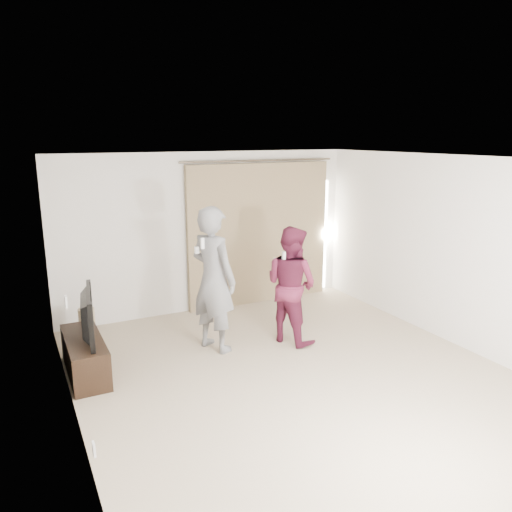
{
  "coord_description": "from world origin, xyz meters",
  "views": [
    {
      "loc": [
        -2.92,
        -4.78,
        2.86
      ],
      "look_at": [
        0.09,
        1.2,
        1.22
      ],
      "focal_mm": 35.0,
      "sensor_mm": 36.0,
      "label": 1
    }
  ],
  "objects_px": {
    "tv_console": "(85,356)",
    "tv": "(81,315)",
    "person_man": "(213,279)",
    "person_woman": "(291,284)"
  },
  "relations": [
    {
      "from": "tv_console",
      "to": "tv",
      "type": "distance_m",
      "value": 0.53
    },
    {
      "from": "tv",
      "to": "person_man",
      "type": "xyz_separation_m",
      "value": [
        1.7,
        0.0,
        0.23
      ]
    },
    {
      "from": "tv",
      "to": "person_man",
      "type": "height_order",
      "value": "person_man"
    },
    {
      "from": "tv",
      "to": "tv_console",
      "type": "bearing_deg",
      "value": 0.0
    },
    {
      "from": "person_man",
      "to": "person_woman",
      "type": "relative_size",
      "value": 1.19
    },
    {
      "from": "tv_console",
      "to": "tv",
      "type": "height_order",
      "value": "tv"
    },
    {
      "from": "tv",
      "to": "person_man",
      "type": "distance_m",
      "value": 1.72
    },
    {
      "from": "tv",
      "to": "person_woman",
      "type": "distance_m",
      "value": 2.78
    },
    {
      "from": "person_man",
      "to": "person_woman",
      "type": "xyz_separation_m",
      "value": [
        1.07,
        -0.22,
        -0.16
      ]
    },
    {
      "from": "tv_console",
      "to": "tv",
      "type": "bearing_deg",
      "value": 0.0
    }
  ]
}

